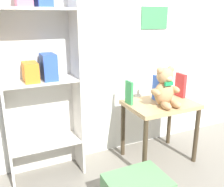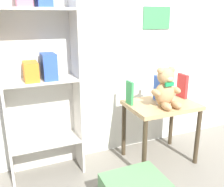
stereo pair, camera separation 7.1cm
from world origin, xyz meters
name	(u,v)px [view 1 (the left image)]	position (x,y,z in m)	size (l,w,h in m)	color
wall_back	(120,21)	(0.00, 1.41, 1.25)	(4.80, 0.07, 2.50)	silver
bookshelf_side	(39,67)	(-0.77, 1.27, 0.92)	(0.58, 0.26, 1.64)	beige
display_table	(160,112)	(0.23, 1.05, 0.47)	(0.60, 0.45, 0.56)	tan
teddy_bear	(165,88)	(0.21, 0.98, 0.71)	(0.26, 0.24, 0.34)	tan
book_standing_green	(129,93)	(-0.05, 1.14, 0.66)	(0.02, 0.10, 0.20)	#33934C
book_standing_blue	(156,88)	(0.23, 1.12, 0.67)	(0.02, 0.10, 0.23)	#2D51B7
book_standing_red	(180,85)	(0.50, 1.12, 0.67)	(0.03, 0.13, 0.22)	red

